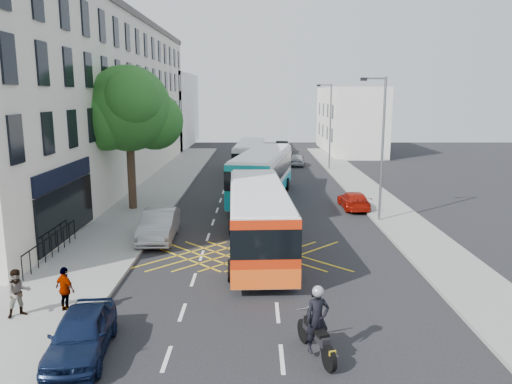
{
  "coord_description": "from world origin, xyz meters",
  "views": [
    {
      "loc": [
        -0.71,
        -15.66,
        7.22
      ],
      "look_at": [
        -0.73,
        9.81,
        2.2
      ],
      "focal_mm": 35.0,
      "sensor_mm": 36.0,
      "label": 1
    }
  ],
  "objects_px": {
    "parked_car_blue": "(81,334)",
    "motorbike": "(317,323)",
    "distant_car_silver": "(297,160)",
    "bus_mid": "(263,174)",
    "lamp_far": "(329,122)",
    "red_hatchback": "(354,200)",
    "street_tree": "(128,109)",
    "bus_far": "(250,157)",
    "parked_car_silver": "(159,225)",
    "distant_car_grey": "(268,149)",
    "distant_car_dark": "(282,146)",
    "pedestrian_far": "(65,289)",
    "bus_near": "(258,218)",
    "lamp_near": "(381,142)",
    "pedestrian_near": "(18,293)"
  },
  "relations": [
    {
      "from": "bus_near",
      "to": "bus_mid",
      "type": "xyz_separation_m",
      "value": [
        0.36,
        12.13,
        0.13
      ]
    },
    {
      "from": "parked_car_blue",
      "to": "bus_mid",
      "type": "bearing_deg",
      "value": 70.11
    },
    {
      "from": "distant_car_grey",
      "to": "street_tree",
      "type": "bearing_deg",
      "value": -110.88
    },
    {
      "from": "street_tree",
      "to": "red_hatchback",
      "type": "height_order",
      "value": "street_tree"
    },
    {
      "from": "street_tree",
      "to": "distant_car_silver",
      "type": "distance_m",
      "value": 24.03
    },
    {
      "from": "street_tree",
      "to": "distant_car_dark",
      "type": "bearing_deg",
      "value": 71.13
    },
    {
      "from": "street_tree",
      "to": "parked_car_blue",
      "type": "bearing_deg",
      "value": -80.69
    },
    {
      "from": "bus_near",
      "to": "bus_far",
      "type": "relative_size",
      "value": 1.07
    },
    {
      "from": "bus_near",
      "to": "distant_car_silver",
      "type": "bearing_deg",
      "value": 79.18
    },
    {
      "from": "street_tree",
      "to": "motorbike",
      "type": "relative_size",
      "value": 3.85
    },
    {
      "from": "parked_car_silver",
      "to": "distant_car_dark",
      "type": "relative_size",
      "value": 1.05
    },
    {
      "from": "parked_car_blue",
      "to": "distant_car_dark",
      "type": "relative_size",
      "value": 0.88
    },
    {
      "from": "bus_far",
      "to": "pedestrian_far",
      "type": "height_order",
      "value": "bus_far"
    },
    {
      "from": "street_tree",
      "to": "bus_near",
      "type": "height_order",
      "value": "street_tree"
    },
    {
      "from": "bus_near",
      "to": "parked_car_blue",
      "type": "relative_size",
      "value": 2.9
    },
    {
      "from": "motorbike",
      "to": "parked_car_blue",
      "type": "height_order",
      "value": "motorbike"
    },
    {
      "from": "bus_mid",
      "to": "bus_far",
      "type": "relative_size",
      "value": 1.17
    },
    {
      "from": "pedestrian_near",
      "to": "parked_car_blue",
      "type": "bearing_deg",
      "value": -75.23
    },
    {
      "from": "distant_car_silver",
      "to": "bus_far",
      "type": "bearing_deg",
      "value": 50.48
    },
    {
      "from": "bus_far",
      "to": "distant_car_dark",
      "type": "distance_m",
      "value": 17.51
    },
    {
      "from": "distant_car_dark",
      "to": "pedestrian_far",
      "type": "height_order",
      "value": "pedestrian_far"
    },
    {
      "from": "red_hatchback",
      "to": "lamp_far",
      "type": "bearing_deg",
      "value": -93.91
    },
    {
      "from": "distant_car_silver",
      "to": "bus_mid",
      "type": "bearing_deg",
      "value": 81.76
    },
    {
      "from": "bus_mid",
      "to": "distant_car_dark",
      "type": "relative_size",
      "value": 2.78
    },
    {
      "from": "motorbike",
      "to": "lamp_near",
      "type": "bearing_deg",
      "value": 52.49
    },
    {
      "from": "bus_mid",
      "to": "distant_car_silver",
      "type": "bearing_deg",
      "value": 87.19
    },
    {
      "from": "lamp_far",
      "to": "parked_car_blue",
      "type": "relative_size",
      "value": 2.1
    },
    {
      "from": "street_tree",
      "to": "parked_car_silver",
      "type": "relative_size",
      "value": 1.93
    },
    {
      "from": "street_tree",
      "to": "bus_far",
      "type": "xyz_separation_m",
      "value": [
        7.18,
        15.15,
        -4.78
      ]
    },
    {
      "from": "bus_mid",
      "to": "parked_car_silver",
      "type": "xyz_separation_m",
      "value": [
        -5.33,
        -10.14,
        -1.0
      ]
    },
    {
      "from": "bus_mid",
      "to": "motorbike",
      "type": "xyz_separation_m",
      "value": [
        1.24,
        -21.5,
        -0.76
      ]
    },
    {
      "from": "pedestrian_near",
      "to": "bus_mid",
      "type": "bearing_deg",
      "value": 30.46
    },
    {
      "from": "bus_near",
      "to": "lamp_far",
      "type": "bearing_deg",
      "value": 72.26
    },
    {
      "from": "lamp_near",
      "to": "parked_car_blue",
      "type": "height_order",
      "value": "lamp_near"
    },
    {
      "from": "bus_near",
      "to": "parked_car_blue",
      "type": "xyz_separation_m",
      "value": [
        -4.97,
        -9.32,
        -0.97
      ]
    },
    {
      "from": "parked_car_silver",
      "to": "distant_car_dark",
      "type": "xyz_separation_m",
      "value": [
        8.1,
        38.67,
        -0.03
      ]
    },
    {
      "from": "red_hatchback",
      "to": "street_tree",
      "type": "bearing_deg",
      "value": 0.42
    },
    {
      "from": "bus_mid",
      "to": "distant_car_grey",
      "type": "xyz_separation_m",
      "value": [
        1.0,
        26.47,
        -1.12
      ]
    },
    {
      "from": "lamp_near",
      "to": "parked_car_silver",
      "type": "relative_size",
      "value": 1.76
    },
    {
      "from": "bus_near",
      "to": "parked_car_silver",
      "type": "height_order",
      "value": "bus_near"
    },
    {
      "from": "street_tree",
      "to": "bus_mid",
      "type": "relative_size",
      "value": 0.73
    },
    {
      "from": "parked_car_silver",
      "to": "distant_car_grey",
      "type": "relative_size",
      "value": 1.01
    },
    {
      "from": "parked_car_silver",
      "to": "pedestrian_near",
      "type": "distance_m",
      "value": 9.52
    },
    {
      "from": "parked_car_silver",
      "to": "distant_car_grey",
      "type": "distance_m",
      "value": 37.16
    },
    {
      "from": "pedestrian_near",
      "to": "parked_car_silver",
      "type": "bearing_deg",
      "value": 36.39
    },
    {
      "from": "parked_car_blue",
      "to": "motorbike",
      "type": "bearing_deg",
      "value": -6.35
    },
    {
      "from": "distant_car_grey",
      "to": "pedestrian_near",
      "type": "distance_m",
      "value": 46.62
    },
    {
      "from": "lamp_near",
      "to": "bus_far",
      "type": "bearing_deg",
      "value": 112.55
    },
    {
      "from": "lamp_far",
      "to": "red_hatchback",
      "type": "height_order",
      "value": "lamp_far"
    },
    {
      "from": "bus_mid",
      "to": "red_hatchback",
      "type": "height_order",
      "value": "bus_mid"
    }
  ]
}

